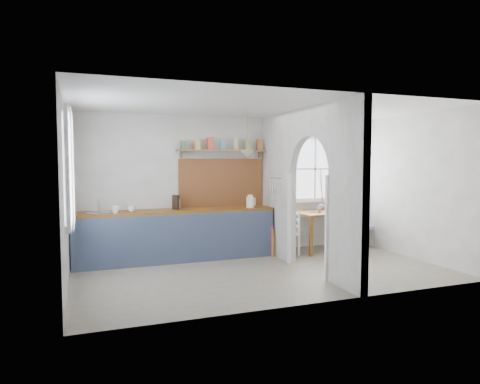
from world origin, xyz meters
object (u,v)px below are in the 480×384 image
object	(u,v)px
chair_right	(362,227)
chair_left	(287,232)
dining_table	(324,231)
kettle	(250,201)
vase	(321,206)

from	to	relation	value
chair_right	chair_left	bearing A→B (deg)	74.11
dining_table	kettle	size ratio (longest dim) A/B	5.23
chair_right	kettle	xyz separation A→B (m)	(-2.48, -0.01, 0.61)
kettle	vase	world-z (taller)	kettle
vase	chair_right	bearing A→B (deg)	-12.82
dining_table	chair_right	xyz separation A→B (m)	(0.92, 0.06, 0.02)
chair_left	chair_right	xyz separation A→B (m)	(1.80, 0.15, -0.02)
chair_left	kettle	xyz separation A→B (m)	(-0.68, 0.14, 0.59)
dining_table	chair_right	world-z (taller)	chair_right
chair_right	kettle	distance (m)	2.55
dining_table	vase	bearing A→B (deg)	69.30
dining_table	kettle	bearing A→B (deg)	173.24
kettle	vase	xyz separation A→B (m)	(1.63, 0.21, -0.16)
chair_left	dining_table	bearing A→B (deg)	101.27
chair_right	vase	size ratio (longest dim) A/B	4.92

